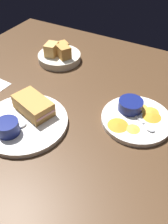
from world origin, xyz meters
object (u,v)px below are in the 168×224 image
object	(u,v)px
ramekin_dark_sauce	(8,127)
bread_basket_rear	(59,55)
spoon_by_gravy_ramekin	(147,126)
spoon_by_dark_ramekin	(25,123)
plate_chips_companion	(136,119)
ramekin_light_gravy	(131,105)
plate_sandwich_main	(25,123)
sandwich_half_near	(33,105)

from	to	relation	value
ramekin_dark_sauce	bread_basket_rear	world-z (taller)	bread_basket_rear
bread_basket_rear	spoon_by_gravy_ramekin	bearing A→B (deg)	-25.24
spoon_by_dark_ramekin	bread_basket_rear	bearing A→B (deg)	108.86
plate_chips_companion	ramekin_light_gravy	xyz separation A→B (cm)	(-3.32, 2.77, 2.63)
plate_sandwich_main	ramekin_light_gravy	bearing A→B (deg)	38.49
spoon_by_dark_ramekin	spoon_by_gravy_ramekin	bearing A→B (deg)	27.42
sandwich_half_near	ramekin_dark_sauce	xyz separation A→B (cm)	(-0.71, -11.12, -0.24)
sandwich_half_near	ramekin_light_gravy	bearing A→B (deg)	30.95
ramekin_light_gravy	bread_basket_rear	world-z (taller)	bread_basket_rear
sandwich_half_near	bread_basket_rear	world-z (taller)	bread_basket_rear
plate_sandwich_main	plate_chips_companion	bearing A→B (deg)	31.55
bread_basket_rear	ramekin_dark_sauce	bearing A→B (deg)	-75.76
plate_chips_companion	bread_basket_rear	bearing A→B (deg)	155.19
plate_sandwich_main	ramekin_dark_sauce	world-z (taller)	ramekin_dark_sauce
spoon_by_dark_ramekin	sandwich_half_near	bearing A→B (deg)	102.97
spoon_by_dark_ramekin	bread_basket_rear	xyz separation A→B (cm)	(-13.18, 38.60, 0.65)
ramekin_dark_sauce	sandwich_half_near	bearing A→B (deg)	86.36
bread_basket_rear	ramekin_light_gravy	bearing A→B (deg)	-23.28
ramekin_dark_sauce	spoon_by_dark_ramekin	world-z (taller)	ramekin_dark_sauce
sandwich_half_near	spoon_by_gravy_ramekin	xyz separation A→B (cm)	(34.10, 10.87, -2.04)
plate_chips_companion	ramekin_light_gravy	size ratio (longest dim) A/B	2.80
spoon_by_dark_ramekin	plate_chips_companion	size ratio (longest dim) A/B	0.44
ramekin_dark_sauce	ramekin_light_gravy	world-z (taller)	ramekin_dark_sauce
ramekin_dark_sauce	spoon_by_gravy_ramekin	world-z (taller)	ramekin_dark_sauce
plate_sandwich_main	spoon_by_dark_ramekin	xyz separation A→B (cm)	(1.29, -0.98, 1.16)
spoon_by_dark_ramekin	spoon_by_gravy_ramekin	size ratio (longest dim) A/B	1.04
sandwich_half_near	plate_chips_companion	distance (cm)	32.90
plate_sandwich_main	ramekin_dark_sauce	bearing A→B (deg)	-97.76
ramekin_light_gravy	sandwich_half_near	bearing A→B (deg)	-149.05
plate_chips_companion	ramekin_light_gravy	world-z (taller)	ramekin_light_gravy
plate_sandwich_main	spoon_by_dark_ramekin	distance (cm)	2.00
plate_sandwich_main	bread_basket_rear	world-z (taller)	bread_basket_rear
ramekin_light_gravy	spoon_by_gravy_ramekin	bearing A→B (deg)	-34.37
sandwich_half_near	ramekin_light_gravy	xyz separation A→B (cm)	(26.64, 15.98, -0.57)
spoon_by_dark_ramekin	ramekin_light_gravy	xyz separation A→B (cm)	(25.24, 22.07, 1.46)
spoon_by_gravy_ramekin	bread_basket_rear	world-z (taller)	bread_basket_rear
plate_sandwich_main	ramekin_light_gravy	xyz separation A→B (cm)	(26.53, 21.09, 2.63)
plate_chips_companion	spoon_by_gravy_ramekin	xyz separation A→B (cm)	(4.14, -2.34, 1.16)
ramekin_light_gravy	spoon_by_gravy_ramekin	distance (cm)	9.16
plate_chips_companion	ramekin_dark_sauce	bearing A→B (deg)	-141.57
sandwich_half_near	ramekin_dark_sauce	world-z (taller)	sandwich_half_near
spoon_by_gravy_ramekin	ramekin_light_gravy	bearing A→B (deg)	145.63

